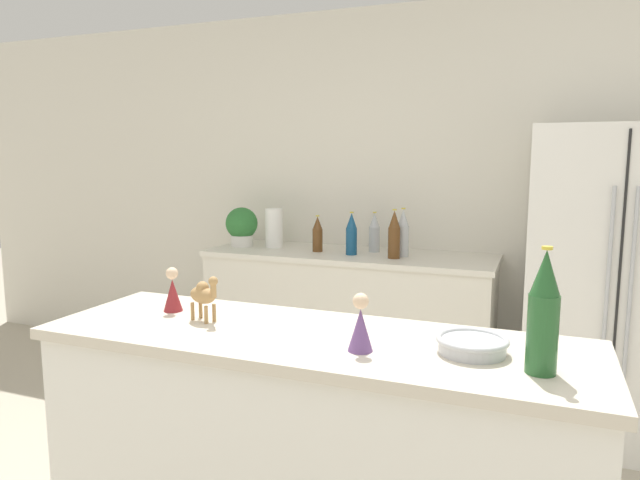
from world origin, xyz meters
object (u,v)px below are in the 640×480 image
Objects in this scene: back_bottle_3 at (403,233)px; wise_man_figurine_crimson at (360,326)px; back_bottle_1 at (394,235)px; fruit_bowl at (472,344)px; refrigerator at (610,285)px; wine_bottle at (543,313)px; back_bottle_4 at (374,233)px; wise_man_figurine_blue at (173,292)px; potted_plant at (242,226)px; paper_towel_roll at (274,228)px; back_bottle_0 at (351,234)px; back_bottle_2 at (318,234)px; camel_figurine at (204,294)px.

back_bottle_3 is 1.84× the size of wise_man_figurine_crimson.
fruit_bowl is (0.68, -1.83, -0.04)m from back_bottle_1.
refrigerator is 1.98m from wine_bottle.
back_bottle_4 is 2.35m from wine_bottle.
wise_man_figurine_blue is (-0.39, -1.85, -0.00)m from back_bottle_3.
potted_plant is 1.99m from wise_man_figurine_blue.
paper_towel_roll is (-2.09, 0.10, 0.21)m from refrigerator.
refrigerator is at bearing -7.18° from back_bottle_4.
wise_man_figurine_blue is at bearing -92.30° from back_bottle_0.
back_bottle_0 is 1.79m from wise_man_figurine_blue.
back_bottle_0 is 0.25m from back_bottle_2.
back_bottle_1 is 1.84m from camel_figurine.
back_bottle_2 is 2.42m from wine_bottle.
back_bottle_3 is at bearing 77.96° from wise_man_figurine_blue.
back_bottle_1 is 1.96m from wise_man_figurine_crimson.
camel_figurine is (-0.19, -1.83, 0.02)m from back_bottle_1.
wise_man_figurine_crimson is (-0.82, -1.94, 0.22)m from refrigerator.
back_bottle_3 reaches higher than fruit_bowl.
back_bottle_4 is at bearing 56.91° from back_bottle_0.
wise_man_figurine_blue is (0.18, -1.83, 0.03)m from back_bottle_2.
potted_plant is at bearing -173.31° from back_bottle_4.
camel_figurine is at bearing -96.56° from back_bottle_3.
wise_man_figurine_crimson reaches higher than fruit_bowl.
paper_towel_roll is 0.35m from back_bottle_2.
back_bottle_1 is at bearing -6.08° from back_bottle_0.
paper_towel_roll is at bearing 109.66° from camel_figurine.
wise_man_figurine_crimson is at bearing -58.13° from paper_towel_roll.
back_bottle_4 is (0.11, 0.16, -0.01)m from back_bottle_0.
refrigerator is at bearing -1.62° from potted_plant.
wise_man_figurine_blue is at bearing -101.52° from back_bottle_1.
fruit_bowl is at bearing -105.89° from refrigerator.
potted_plant is (-2.32, 0.07, 0.22)m from refrigerator.
back_bottle_0 is (0.60, -0.09, -0.00)m from paper_towel_roll.
back_bottle_2 is at bearing 125.23° from wine_bottle.
wise_man_figurine_crimson is (1.27, -2.04, 0.02)m from paper_towel_roll.
back_bottle_3 is 1.93m from camel_figurine.
back_bottle_2 is (0.58, -0.02, -0.03)m from potted_plant.
refrigerator reaches higher than fruit_bowl.
back_bottle_0 is 0.29m from back_bottle_1.
paper_towel_roll is (0.23, 0.04, -0.01)m from potted_plant.
potted_plant reaches higher than back_bottle_4.
back_bottle_1 reaches higher than fruit_bowl.
paper_towel_roll is 0.60m from back_bottle_0.
back_bottle_0 is at bearing -3.62° from potted_plant.
wine_bottle is 2.06× the size of wise_man_figurine_blue.
wine_bottle is at bearing -59.40° from back_bottle_0.
paper_towel_roll reaches higher than fruit_bowl.
refrigerator reaches higher than back_bottle_0.
back_bottle_1 is (1.11, -0.08, 0.00)m from potted_plant.
back_bottle_0 is at bearing 179.48° from refrigerator.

